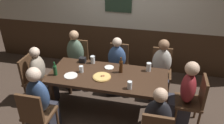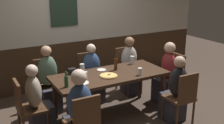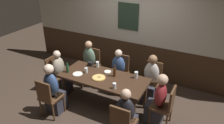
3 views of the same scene
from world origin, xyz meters
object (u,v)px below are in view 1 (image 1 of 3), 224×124
chair_left_near (36,113)px  person_left_far (75,64)px  chair_head_west (33,77)px  beer_bottle_green (55,70)px  chair_right_far (161,69)px  chair_left_far (78,59)px  person_mid_far (116,70)px  person_left_near (42,106)px  tumbler_short (81,69)px  person_head_west (42,81)px  beer_bottle_brown (121,66)px  condiment_caddy (83,60)px  dining_table (108,79)px  beer_glass_tall (93,60)px  plate_white_small (109,67)px  beer_glass_half (149,67)px  plate_white_large (71,76)px  person_right_far (160,74)px  pizza (102,77)px  pint_glass_stout (130,85)px  chair_mid_far (118,64)px  chair_head_east (194,99)px  person_head_east (183,99)px

chair_left_near → person_left_far: (0.00, 1.49, -0.01)m
chair_head_west → beer_bottle_green: (0.55, -0.18, 0.33)m
chair_right_far → chair_head_west: same height
chair_left_far → person_mid_far: (0.83, -0.16, -0.04)m
person_left_near → tumbler_short: bearing=59.4°
person_head_west → person_mid_far: size_ratio=1.00×
beer_bottle_brown → condiment_caddy: (-0.72, 0.18, -0.06)m
dining_table → chair_left_far: (-0.83, 0.82, -0.16)m
beer_glass_tall → condiment_caddy: bearing=-176.8°
person_mid_far → plate_white_small: person_mid_far is taller
beer_glass_half → tumbler_short: bearing=-164.8°
chair_left_near → plate_white_large: (0.27, 0.67, 0.25)m
chair_right_far → person_left_near: bearing=-138.0°
person_right_far → pizza: (-0.90, -0.75, 0.27)m
beer_glass_half → beer_glass_tall: bearing=177.5°
dining_table → person_left_far: (-0.83, 0.66, -0.17)m
chair_left_far → chair_left_near: 1.65m
person_mid_far → pint_glass_stout: (0.40, -0.94, 0.34)m
chair_head_west → tumbler_short: size_ratio=7.89×
person_right_far → beer_bottle_brown: 0.91m
beer_glass_half → chair_left_near: bearing=-142.6°
dining_table → person_left_near: 1.07m
beer_glass_half → beer_bottle_green: beer_bottle_green is taller
chair_mid_far → person_left_far: (-0.83, -0.16, -0.01)m
person_right_far → person_left_far: bearing=180.0°
chair_head_east → condiment_caddy: bearing=170.5°
chair_left_far → beer_glass_tall: (0.48, -0.50, 0.30)m
chair_left_far → chair_head_east: size_ratio=1.00×
chair_left_far → person_left_near: bearing=-90.0°
chair_head_west → condiment_caddy: (0.82, 0.31, 0.29)m
chair_mid_far → tumbler_short: chair_mid_far is taller
pizza → plate_white_small: 0.32m
person_head_east → beer_glass_half: bearing=153.7°
chair_left_near → chair_head_west: same height
person_mid_far → beer_bottle_green: size_ratio=4.74×
chair_right_far → tumbler_short: size_ratio=7.89×
chair_left_near → beer_glass_half: size_ratio=6.12×
dining_table → person_head_east: bearing=0.0°
person_head_west → plate_white_large: size_ratio=5.13×
chair_mid_far → person_right_far: 0.84m
beer_glass_tall → pint_glass_stout: beer_glass_tall is taller
beer_glass_half → condiment_caddy: size_ratio=1.31×
person_left_far → beer_glass_tall: person_left_far is taller
chair_right_far → beer_bottle_brown: bearing=-132.8°
dining_table → chair_head_east: chair_head_east is taller
chair_head_east → beer_glass_half: 0.84m
beer_glass_half → tumbler_short: size_ratio=1.29×
dining_table → condiment_caddy: bearing=149.3°
beer_bottle_green → condiment_caddy: beer_bottle_green is taller
plate_white_large → pint_glass_stout: bearing=-7.3°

